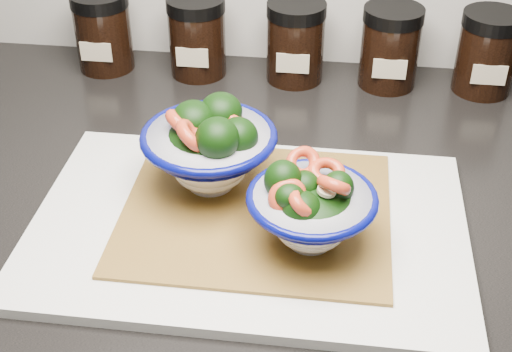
# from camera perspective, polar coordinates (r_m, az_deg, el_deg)

# --- Properties ---
(countertop) EXTENTS (3.50, 0.60, 0.04)m
(countertop) POSITION_cam_1_polar(r_m,az_deg,el_deg) (0.84, 8.03, -1.45)
(countertop) COLOR black
(countertop) RESTS_ON cabinet
(cutting_board) EXTENTS (0.45, 0.30, 0.01)m
(cutting_board) POSITION_cam_1_polar(r_m,az_deg,el_deg) (0.74, -0.60, -4.09)
(cutting_board) COLOR silver
(cutting_board) RESTS_ON countertop
(bamboo_mat) EXTENTS (0.28, 0.24, 0.00)m
(bamboo_mat) POSITION_cam_1_polar(r_m,az_deg,el_deg) (0.75, 0.00, -2.85)
(bamboo_mat) COLOR olive
(bamboo_mat) RESTS_ON cutting_board
(bowl_left) EXTENTS (0.15, 0.15, 0.10)m
(bowl_left) POSITION_cam_1_polar(r_m,az_deg,el_deg) (0.76, -3.69, 2.29)
(bowl_left) COLOR white
(bowl_left) RESTS_ON bamboo_mat
(bowl_right) EXTENTS (0.13, 0.13, 0.09)m
(bowl_right) POSITION_cam_1_polar(r_m,az_deg,el_deg) (0.69, 4.36, -2.62)
(bowl_right) COLOR white
(bowl_right) RESTS_ON bamboo_mat
(spice_jar_a) EXTENTS (0.08, 0.08, 0.11)m
(spice_jar_a) POSITION_cam_1_polar(r_m,az_deg,el_deg) (1.06, -12.14, 11.26)
(spice_jar_a) COLOR black
(spice_jar_a) RESTS_ON countertop
(spice_jar_b) EXTENTS (0.08, 0.08, 0.11)m
(spice_jar_b) POSITION_cam_1_polar(r_m,az_deg,el_deg) (1.03, -4.73, 11.07)
(spice_jar_b) COLOR black
(spice_jar_b) RESTS_ON countertop
(spice_jar_c) EXTENTS (0.08, 0.08, 0.11)m
(spice_jar_c) POSITION_cam_1_polar(r_m,az_deg,el_deg) (1.01, 3.17, 10.67)
(spice_jar_c) COLOR black
(spice_jar_c) RESTS_ON countertop
(spice_jar_d) EXTENTS (0.08, 0.08, 0.11)m
(spice_jar_d) POSITION_cam_1_polar(r_m,az_deg,el_deg) (1.01, 10.68, 10.11)
(spice_jar_d) COLOR black
(spice_jar_d) RESTS_ON countertop
(spice_jar_e) EXTENTS (0.08, 0.08, 0.11)m
(spice_jar_e) POSITION_cam_1_polar(r_m,az_deg,el_deg) (1.03, 18.01, 9.39)
(spice_jar_e) COLOR black
(spice_jar_e) RESTS_ON countertop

